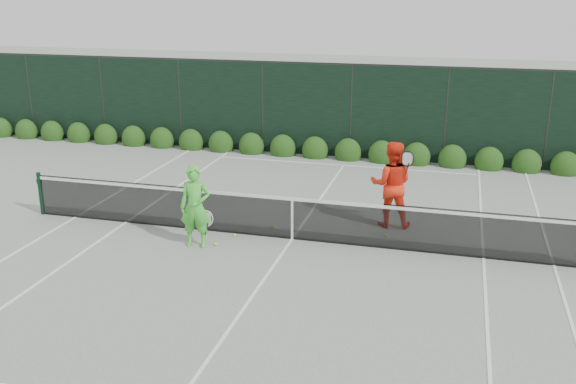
# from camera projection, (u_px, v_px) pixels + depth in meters

# --- Properties ---
(ground) EXTENTS (80.00, 80.00, 0.00)m
(ground) POSITION_uv_depth(u_px,v_px,m) (292.00, 239.00, 14.33)
(ground) COLOR gray
(ground) RESTS_ON ground
(tennis_net) EXTENTS (12.90, 0.10, 1.07)m
(tennis_net) POSITION_uv_depth(u_px,v_px,m) (291.00, 217.00, 14.18)
(tennis_net) COLOR black
(tennis_net) RESTS_ON ground
(player_woman) EXTENTS (0.72, 0.53, 1.80)m
(player_woman) POSITION_uv_depth(u_px,v_px,m) (195.00, 207.00, 13.69)
(player_woman) COLOR #4BCC3C
(player_woman) RESTS_ON ground
(player_man) EXTENTS (1.07, 0.88, 2.04)m
(player_man) POSITION_uv_depth(u_px,v_px,m) (391.00, 184.00, 14.84)
(player_man) COLOR #FC3015
(player_man) RESTS_ON ground
(court_lines) EXTENTS (11.03, 23.83, 0.01)m
(court_lines) POSITION_uv_depth(u_px,v_px,m) (292.00, 239.00, 14.33)
(court_lines) COLOR white
(court_lines) RESTS_ON ground
(windscreen_fence) EXTENTS (32.00, 21.07, 3.06)m
(windscreen_fence) POSITION_uv_depth(u_px,v_px,m) (254.00, 215.00, 11.38)
(windscreen_fence) COLOR black
(windscreen_fence) RESTS_ON ground
(hedge_row) EXTENTS (31.66, 0.65, 0.94)m
(hedge_row) POSITION_uv_depth(u_px,v_px,m) (348.00, 153.00, 20.83)
(hedge_row) COLOR #13390F
(hedge_row) RESTS_ON ground
(tennis_balls) EXTENTS (3.61, 1.53, 0.07)m
(tennis_balls) POSITION_uv_depth(u_px,v_px,m) (278.00, 235.00, 14.47)
(tennis_balls) COLOR #CDEC34
(tennis_balls) RESTS_ON ground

